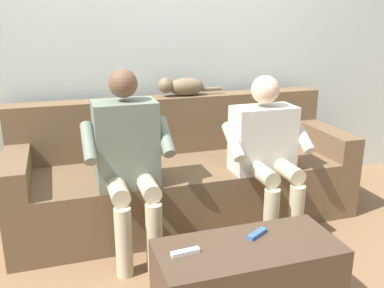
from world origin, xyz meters
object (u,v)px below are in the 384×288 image
object	(u,v)px
person_left_seated	(267,147)
couch	(183,176)
coffee_table	(247,277)
person_right_seated	(128,154)
remote_blue	(257,234)
remote_white	(185,252)
cat_on_backrest	(182,86)

from	to	relation	value
person_left_seated	couch	bearing A→B (deg)	-41.46
coffee_table	person_right_seated	bearing A→B (deg)	-58.49
remote_blue	coffee_table	bearing A→B (deg)	-167.72
couch	coffee_table	world-z (taller)	couch
coffee_table	remote_white	world-z (taller)	remote_white
coffee_table	remote_blue	distance (m)	0.22
coffee_table	cat_on_backrest	xyz separation A→B (m)	(-0.07, -1.41, 0.76)
person_left_seated	remote_blue	size ratio (longest dim) A/B	7.96
person_left_seated	remote_blue	xyz separation A→B (m)	(0.39, 0.67, -0.24)
cat_on_backrest	coffee_table	bearing A→B (deg)	87.13
cat_on_backrest	remote_white	bearing A→B (deg)	74.12
remote_blue	couch	bearing A→B (deg)	64.25
coffee_table	cat_on_backrest	distance (m)	1.61
person_right_seated	remote_white	size ratio (longest dim) A/B	8.15
person_left_seated	remote_blue	distance (m)	0.81
couch	person_left_seated	distance (m)	0.70
person_left_seated	remote_blue	world-z (taller)	person_left_seated
person_right_seated	remote_white	xyz separation A→B (m)	(-0.14, 0.75, -0.28)
coffee_table	remote_blue	xyz separation A→B (m)	(-0.08, -0.08, 0.19)
person_right_seated	cat_on_backrest	world-z (taller)	person_right_seated
couch	person_right_seated	distance (m)	0.70
person_left_seated	remote_white	distance (m)	1.10
remote_white	person_right_seated	bearing A→B (deg)	-84.09
person_right_seated	coffee_table	bearing A→B (deg)	121.51
couch	remote_white	xyz separation A→B (m)	(0.33, 1.14, 0.07)
person_right_seated	remote_white	distance (m)	0.81
cat_on_backrest	remote_blue	xyz separation A→B (m)	(-0.01, 1.34, -0.56)
couch	person_right_seated	world-z (taller)	person_right_seated
person_left_seated	cat_on_backrest	distance (m)	0.84
couch	remote_blue	world-z (taller)	couch
coffee_table	person_right_seated	world-z (taller)	person_right_seated
person_left_seated	cat_on_backrest	world-z (taller)	person_left_seated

